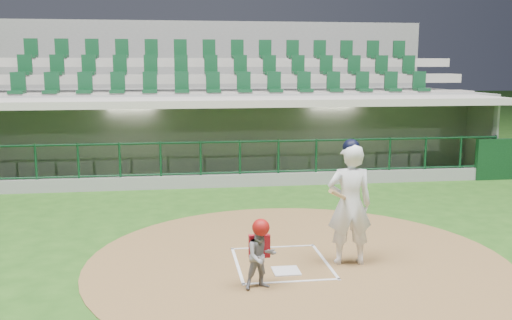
% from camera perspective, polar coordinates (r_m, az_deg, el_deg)
% --- Properties ---
extents(ground, '(120.00, 120.00, 0.00)m').
position_cam_1_polar(ground, '(10.06, 2.25, -9.76)').
color(ground, '#214C15').
rests_on(ground, ground).
extents(dirt_circle, '(7.20, 7.20, 0.01)m').
position_cam_1_polar(dirt_circle, '(9.93, 4.19, -10.01)').
color(dirt_circle, brown).
rests_on(dirt_circle, ground).
extents(home_plate, '(0.43, 0.43, 0.02)m').
position_cam_1_polar(home_plate, '(9.41, 3.03, -11.02)').
color(home_plate, silver).
rests_on(home_plate, dirt_circle).
extents(batter_box_chalk, '(1.55, 1.80, 0.01)m').
position_cam_1_polar(batter_box_chalk, '(9.78, 2.57, -10.24)').
color(batter_box_chalk, white).
rests_on(batter_box_chalk, ground).
extents(dugout_structure, '(16.40, 3.70, 3.00)m').
position_cam_1_polar(dugout_structure, '(17.43, -1.97, 1.69)').
color(dugout_structure, slate).
rests_on(dugout_structure, ground).
extents(seating_deck, '(17.00, 6.72, 5.15)m').
position_cam_1_polar(seating_deck, '(20.41, -3.19, 4.16)').
color(seating_deck, gray).
rests_on(seating_deck, ground).
extents(batter, '(0.93, 0.92, 2.12)m').
position_cam_1_polar(batter, '(9.60, 9.34, -4.25)').
color(batter, white).
rests_on(batter, dirt_circle).
extents(catcher, '(0.55, 0.48, 1.07)m').
position_cam_1_polar(catcher, '(8.57, 0.48, -9.33)').
color(catcher, gray).
rests_on(catcher, dirt_circle).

